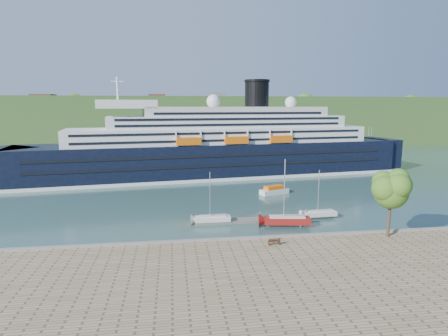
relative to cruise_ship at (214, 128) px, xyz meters
The scene contains 11 objects.
ground 55.41m from the cruise_ship, 87.91° to the right, with size 400.00×400.00×0.00m, color #284840.
far_hillside 91.30m from the cruise_ship, 88.77° to the left, with size 400.00×50.00×24.00m, color #2B5120.
quay_coping 55.34m from the cruise_ship, 87.92° to the right, with size 220.00×0.50×0.30m, color slate.
cruise_ship is the anchor object (origin of this frame).
park_bench 57.92m from the cruise_ship, 88.23° to the right, with size 1.68×0.69×1.08m, color #492414, non-canonical shape.
promenade_tree 59.14m from the cruise_ship, 71.34° to the right, with size 6.39×6.39×10.58m, color #315B18, non-canonical shape.
floating_pontoon 44.90m from the cruise_ship, 88.49° to the right, with size 18.48×2.26×0.41m, color slate, non-canonical shape.
sailboat_white_near 44.60m from the cruise_ship, 96.62° to the right, with size 6.48×1.80×8.36m, color silver, non-canonical shape.
sailboat_red 47.78m from the cruise_ship, 81.77° to the right, with size 8.20×2.28×10.60m, color maroon, non-canonical shape.
sailboat_white_far 45.98m from the cruise_ship, 72.07° to the right, with size 6.35×1.76×8.21m, color silver, non-canonical shape.
tender_launch 28.93m from the cruise_ship, 65.19° to the right, with size 6.72×2.30×1.86m, color #DE600D, non-canonical shape.
Camera 1 is at (-13.45, -49.32, 19.28)m, focal length 30.00 mm.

